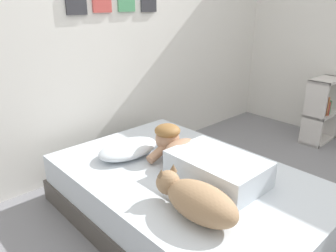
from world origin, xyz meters
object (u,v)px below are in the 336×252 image
(pillow, at_px, (128,149))
(dog, at_px, (197,200))
(bookshelf, at_px, (321,110))
(person_lying, at_px, (202,160))
(bed, at_px, (186,197))
(cell_phone, at_px, (246,181))
(coffee_cup, at_px, (166,148))

(pillow, xyz_separation_m, dog, (-0.18, -0.90, 0.05))
(bookshelf, bearing_deg, person_lying, -178.15)
(person_lying, distance_m, bookshelf, 2.14)
(bed, bearing_deg, dog, -128.98)
(person_lying, bearing_deg, bookshelf, 1.85)
(dog, height_order, bookshelf, bookshelf)
(bed, xyz_separation_m, dog, (-0.31, -0.38, 0.31))
(bed, distance_m, pillow, 0.59)
(dog, bearing_deg, cell_phone, 2.70)
(pillow, bearing_deg, dog, -101.37)
(bed, xyz_separation_m, coffee_cup, (0.13, 0.35, 0.24))
(person_lying, height_order, cell_phone, person_lying)
(bed, relative_size, pillow, 3.86)
(dog, bearing_deg, person_lying, 38.36)
(pillow, height_order, dog, dog)
(dog, relative_size, bookshelf, 0.77)
(bed, distance_m, cell_phone, 0.47)
(pillow, xyz_separation_m, cell_phone, (0.34, -0.88, -0.05))
(bed, xyz_separation_m, pillow, (-0.13, 0.52, 0.26))
(person_lying, relative_size, bookshelf, 1.23)
(cell_phone, bearing_deg, person_lying, 114.90)
(bed, bearing_deg, pillow, 104.03)
(pillow, relative_size, coffee_cup, 4.16)
(bed, bearing_deg, cell_phone, -59.17)
(person_lying, bearing_deg, pillow, 109.64)
(coffee_cup, bearing_deg, bed, -110.28)
(pillow, relative_size, person_lying, 0.57)
(pillow, distance_m, dog, 0.92)
(pillow, bearing_deg, cell_phone, -68.60)
(bed, relative_size, person_lying, 2.18)
(person_lying, xyz_separation_m, dog, (-0.39, -0.31, -0.00))
(bed, relative_size, dog, 3.49)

